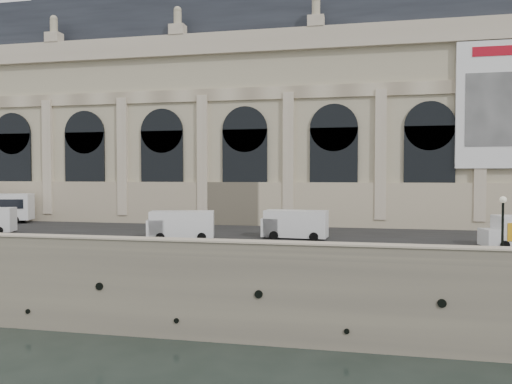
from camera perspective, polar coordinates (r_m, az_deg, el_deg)
ground at (r=36.57m, az=-2.90°, el=-16.92°), size 260.00×260.00×0.00m
quay at (r=69.60m, az=4.39°, el=-5.32°), size 160.00×70.00×6.00m
street at (r=48.62m, az=1.25°, el=-4.88°), size 160.00×24.00×0.06m
parapet at (r=35.56m, az=-2.67°, el=-6.47°), size 160.00×1.40×1.21m
museum at (r=66.46m, az=-1.21°, el=8.80°), size 69.00×18.70×29.10m
van_b at (r=45.08m, az=-8.90°, el=-3.79°), size 6.19×3.55×2.60m
van_c at (r=45.52m, az=4.14°, el=-3.71°), size 5.99×2.75×2.61m
lamp_right at (r=37.06m, az=26.35°, el=-3.87°), size 0.45×0.45×4.42m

